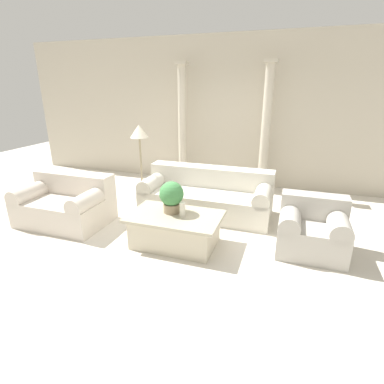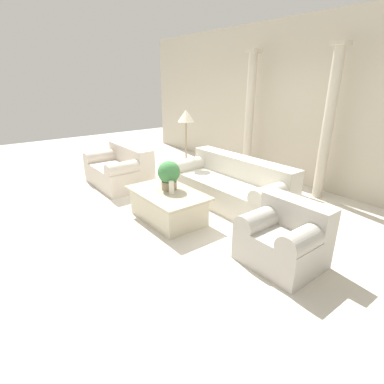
# 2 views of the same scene
# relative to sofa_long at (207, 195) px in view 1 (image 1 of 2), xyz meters

# --- Properties ---
(ground_plane) EXTENTS (16.00, 16.00, 0.00)m
(ground_plane) POSITION_rel_sofa_long_xyz_m (-0.17, -0.89, -0.33)
(ground_plane) COLOR silver
(wall_back) EXTENTS (10.00, 0.06, 3.20)m
(wall_back) POSITION_rel_sofa_long_xyz_m (-0.17, 1.89, 1.27)
(wall_back) COLOR beige
(wall_back) RESTS_ON ground_plane
(sofa_long) EXTENTS (2.25, 0.94, 0.79)m
(sofa_long) POSITION_rel_sofa_long_xyz_m (0.00, 0.00, 0.00)
(sofa_long) COLOR beige
(sofa_long) RESTS_ON ground_plane
(loveseat) EXTENTS (1.41, 0.94, 0.79)m
(loveseat) POSITION_rel_sofa_long_xyz_m (-2.11, -1.12, 0.01)
(loveseat) COLOR beige
(loveseat) RESTS_ON ground_plane
(coffee_table) EXTENTS (1.30, 0.81, 0.46)m
(coffee_table) POSITION_rel_sofa_long_xyz_m (-0.11, -1.27, -0.09)
(coffee_table) COLOR beige
(coffee_table) RESTS_ON ground_plane
(potted_plant) EXTENTS (0.35, 0.35, 0.45)m
(potted_plant) POSITION_rel_sofa_long_xyz_m (-0.19, -1.18, 0.38)
(potted_plant) COLOR #937F60
(potted_plant) RESTS_ON coffee_table
(pillar_candle) EXTENTS (0.08, 0.08, 0.20)m
(pillar_candle) POSITION_rel_sofa_long_xyz_m (0.01, -1.27, 0.24)
(pillar_candle) COLOR silver
(pillar_candle) RESTS_ON coffee_table
(floor_lamp) EXTENTS (0.33, 0.33, 1.52)m
(floor_lamp) POSITION_rel_sofa_long_xyz_m (-1.25, -0.06, 0.94)
(floor_lamp) COLOR gray
(floor_lamp) RESTS_ON ground_plane
(column_left) EXTENTS (0.25, 0.25, 2.64)m
(column_left) POSITION_rel_sofa_long_xyz_m (-1.01, 1.49, 1.02)
(column_left) COLOR beige
(column_left) RESTS_ON ground_plane
(column_right) EXTENTS (0.25, 0.25, 2.64)m
(column_right) POSITION_rel_sofa_long_xyz_m (0.80, 1.49, 1.02)
(column_right) COLOR beige
(column_right) RESTS_ON ground_plane
(armchair) EXTENTS (0.88, 0.77, 0.76)m
(armchair) POSITION_rel_sofa_long_xyz_m (1.73, -0.83, 0.01)
(armchair) COLOR #B7B2A8
(armchair) RESTS_ON ground_plane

